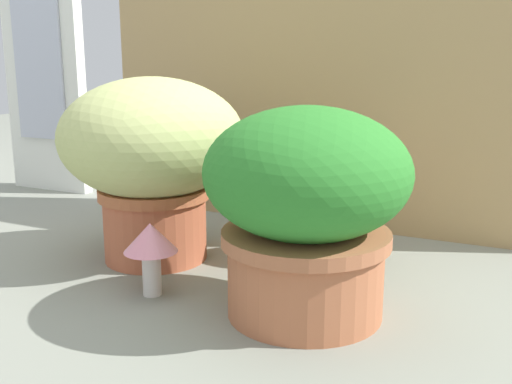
% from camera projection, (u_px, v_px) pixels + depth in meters
% --- Properties ---
extents(ground_plane, '(6.00, 6.00, 0.00)m').
position_uv_depth(ground_plane, '(231.00, 279.00, 1.29)').
color(ground_plane, gray).
extents(cardboard_backdrop, '(1.20, 0.03, 0.87)m').
position_uv_depth(cardboard_backdrop, '(312.00, 61.00, 1.60)').
color(cardboard_backdrop, tan).
rests_on(cardboard_backdrop, ground).
extents(window_panel_white, '(0.31, 0.05, 0.77)m').
position_uv_depth(window_panel_white, '(44.00, 74.00, 2.02)').
color(window_panel_white, white).
rests_on(window_panel_white, ground).
extents(grass_planter, '(0.41, 0.41, 0.41)m').
position_uv_depth(grass_planter, '(153.00, 153.00, 1.36)').
color(grass_planter, '#BA5F3F').
rests_on(grass_planter, ground).
extents(leafy_planter, '(0.36, 0.36, 0.38)m').
position_uv_depth(leafy_planter, '(306.00, 204.00, 1.07)').
color(leafy_planter, '#B26642').
rests_on(leafy_planter, ground).
extents(cat, '(0.39, 0.21, 0.32)m').
position_uv_depth(cat, '(327.00, 208.00, 1.37)').
color(cat, tan).
rests_on(cat, ground).
extents(mushroom_ornament_pink, '(0.10, 0.10, 0.15)m').
position_uv_depth(mushroom_ornament_pink, '(151.00, 243.00, 1.18)').
color(mushroom_ornament_pink, silver).
rests_on(mushroom_ornament_pink, ground).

